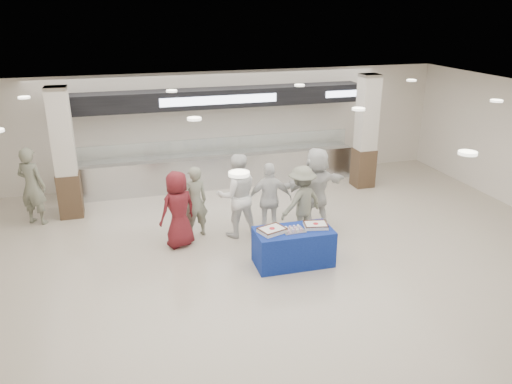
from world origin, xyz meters
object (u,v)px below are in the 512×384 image
object	(u,v)px
display_table	(293,247)
civilian_maroon	(178,209)
sheet_cake_left	(272,230)
soldier_a	(195,202)
cupcake_tray	(294,229)
civilian_white	(316,187)
soldier_b	(302,202)
chef_tall	(237,195)
chef_short	(270,199)
soldier_bg	(32,186)
sheet_cake_right	(316,225)

from	to	relation	value
display_table	civilian_maroon	world-z (taller)	civilian_maroon
sheet_cake_left	soldier_a	bearing A→B (deg)	123.58
cupcake_tray	civilian_white	bearing A→B (deg)	55.21
sheet_cake_left	soldier_a	distance (m)	2.21
cupcake_tray	civilian_white	world-z (taller)	civilian_white
sheet_cake_left	civilian_maroon	distance (m)	2.19
soldier_b	display_table	bearing A→B (deg)	41.38
civilian_white	chef_tall	bearing A→B (deg)	-10.48
chef_short	soldier_bg	world-z (taller)	soldier_bg
chef_short	soldier_bg	size ratio (longest dim) A/B	0.90
chef_short	soldier_a	bearing A→B (deg)	-5.65
soldier_a	civilian_maroon	bearing A→B (deg)	31.24
civilian_white	soldier_bg	bearing A→B (deg)	-27.97
chef_tall	sheet_cake_left	bearing A→B (deg)	100.92
chef_short	soldier_bg	xyz separation A→B (m)	(-5.19, 2.17, 0.09)
civilian_maroon	civilian_white	distance (m)	3.25
display_table	chef_tall	bearing A→B (deg)	115.67
sheet_cake_right	soldier_bg	bearing A→B (deg)	147.50
chef_short	civilian_maroon	bearing A→B (deg)	7.89
display_table	soldier_a	bearing A→B (deg)	133.03
sheet_cake_left	display_table	bearing A→B (deg)	-2.68
soldier_a	chef_tall	world-z (taller)	chef_tall
chef_tall	civilian_white	xyz separation A→B (m)	(1.90, 0.00, -0.00)
display_table	civilian_maroon	bearing A→B (deg)	146.12
cupcake_tray	soldier_a	distance (m)	2.51
soldier_bg	chef_short	bearing A→B (deg)	-172.87
display_table	sheet_cake_left	bearing A→B (deg)	178.44
soldier_bg	sheet_cake_left	bearing A→B (deg)	172.70
cupcake_tray	sheet_cake_right	bearing A→B (deg)	5.00
display_table	civilian_white	world-z (taller)	civilian_white
display_table	sheet_cake_right	bearing A→B (deg)	1.86
soldier_b	chef_tall	bearing A→B (deg)	-40.39
civilian_maroon	civilian_white	size ratio (longest dim) A/B	0.88
chef_short	display_table	bearing A→B (deg)	99.24
soldier_bg	civilian_maroon	bearing A→B (deg)	175.12
sheet_cake_left	sheet_cake_right	xyz separation A→B (m)	(0.91, -0.02, -0.00)
civilian_maroon	soldier_a	xyz separation A→B (m)	(0.42, 0.39, -0.02)
chef_tall	chef_short	world-z (taller)	chef_tall
display_table	soldier_a	distance (m)	2.54
chef_short	soldier_b	world-z (taller)	chef_short
sheet_cake_right	civilian_maroon	xyz separation A→B (m)	(-2.56, 1.46, 0.05)
sheet_cake_left	chef_short	distance (m)	1.50
sheet_cake_left	soldier_b	xyz separation A→B (m)	(1.06, 1.14, 0.03)
chef_short	civilian_white	bearing A→B (deg)	-163.58
soldier_b	civilian_white	distance (m)	0.74
sheet_cake_left	chef_tall	xyz separation A→B (m)	(-0.30, 1.62, 0.16)
cupcake_tray	chef_short	xyz separation A→B (m)	(-0.01, 1.50, 0.07)
soldier_b	cupcake_tray	bearing A→B (deg)	41.35
display_table	cupcake_tray	bearing A→B (deg)	-117.83
sheet_cake_left	chef_short	world-z (taller)	chef_short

